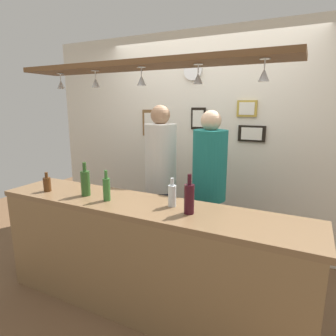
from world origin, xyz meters
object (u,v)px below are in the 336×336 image
picture_frame_caricature (151,123)px  person_left_white_patterned_shirt (161,170)px  bottle_beer_green_import (107,189)px  picture_frame_crest (198,119)px  wall_clock (193,71)px  bottle_soda_clear (172,195)px  bottle_beer_brown_stubby (47,184)px  picture_frame_lower_pair (252,134)px  bottle_champagne_green (85,182)px  bottle_wine_dark_red (189,198)px  picture_frame_upper_small (247,109)px  person_right_teal_shirt (209,178)px

picture_frame_caricature → person_left_white_patterned_shirt: bearing=-53.3°
bottle_beer_green_import → picture_frame_crest: (0.25, 1.47, 0.52)m
picture_frame_caricature → wall_clock: size_ratio=1.55×
bottle_soda_clear → bottle_beer_brown_stubby: size_ratio=1.28×
picture_frame_lower_pair → picture_frame_caricature: (-1.29, 0.00, 0.08)m
bottle_champagne_green → bottle_wine_dark_red: bearing=0.4°
bottle_beer_green_import → bottle_champagne_green: bearing=173.7°
bottle_beer_green_import → bottle_champagne_green: (-0.25, 0.03, 0.01)m
person_left_white_patterned_shirt → bottle_beer_green_import: 0.85m
bottle_champagne_green → picture_frame_caricature: picture_frame_caricature is taller
bottle_soda_clear → bottle_wine_dark_red: 0.20m
bottle_wine_dark_red → picture_frame_upper_small: (0.09, 1.43, 0.63)m
bottle_beer_green_import → bottle_beer_brown_stubby: bottle_beer_green_import is taller
person_left_white_patterned_shirt → wall_clock: bearing=79.9°
picture_frame_upper_small → picture_frame_crest: bearing=180.0°
bottle_wine_dark_red → picture_frame_lower_pair: 1.48m
picture_frame_upper_small → picture_frame_crest: picture_frame_upper_small is taller
person_right_teal_shirt → picture_frame_caricature: bearing=148.6°
picture_frame_upper_small → picture_frame_caricature: (-1.22, 0.00, -0.19)m
person_right_teal_shirt → wall_clock: wall_clock is taller
person_right_teal_shirt → picture_frame_lower_pair: 0.79m
bottle_soda_clear → picture_frame_lower_pair: (0.34, 1.35, 0.38)m
bottle_beer_brown_stubby → picture_frame_crest: size_ratio=0.69×
bottle_wine_dark_red → picture_frame_caricature: 1.87m
bottle_beer_green_import → person_right_teal_shirt: bearing=54.0°
bottle_beer_green_import → picture_frame_caricature: bearing=105.2°
bottle_beer_brown_stubby → person_left_white_patterned_shirt: bearing=50.4°
bottle_beer_green_import → picture_frame_caricature: size_ratio=0.76×
person_right_teal_shirt → bottle_beer_green_import: 1.05m
person_right_teal_shirt → picture_frame_upper_small: picture_frame_upper_small is taller
bottle_soda_clear → person_right_teal_shirt: bearing=85.0°
bottle_wine_dark_red → person_right_teal_shirt: bearing=98.1°
person_left_white_patterned_shirt → picture_frame_lower_pair: bearing=36.8°
person_right_teal_shirt → bottle_beer_green_import: person_right_teal_shirt is taller
bottle_beer_brown_stubby → bottle_beer_green_import: bearing=3.0°
picture_frame_lower_pair → picture_frame_caricature: picture_frame_caricature is taller
picture_frame_upper_small → picture_frame_caricature: bearing=180.0°
bottle_beer_brown_stubby → picture_frame_upper_small: picture_frame_upper_small is taller
bottle_champagne_green → wall_clock: bearing=73.3°
picture_frame_lower_pair → bottle_beer_brown_stubby: bearing=-136.0°
person_left_white_patterned_shirt → bottle_soda_clear: person_left_white_patterned_shirt is taller
person_left_white_patterned_shirt → bottle_beer_green_import: person_left_white_patterned_shirt is taller
bottle_beer_green_import → bottle_soda_clear: bearing=12.0°
person_right_teal_shirt → bottle_wine_dark_red: size_ratio=5.64×
person_left_white_patterned_shirt → picture_frame_crest: bearing=73.1°
person_left_white_patterned_shirt → person_right_teal_shirt: size_ratio=1.03×
bottle_soda_clear → picture_frame_upper_small: 1.52m
bottle_beer_green_import → picture_frame_upper_small: picture_frame_upper_small is taller
bottle_champagne_green → picture_frame_lower_pair: picture_frame_lower_pair is taller
bottle_beer_green_import → picture_frame_caricature: 1.58m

